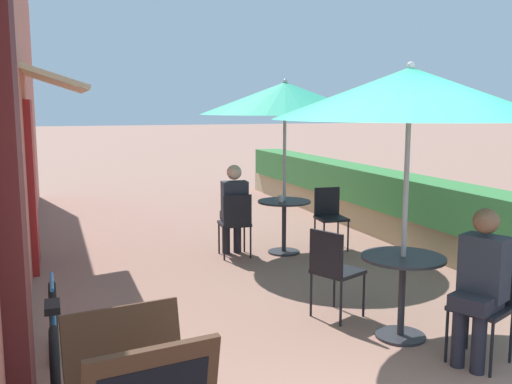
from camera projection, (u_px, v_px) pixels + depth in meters
cafe_facade_wall at (16, 101)px, 7.29m from camera, size 0.98×10.96×4.20m
planter_hedge at (371, 198)px, 9.33m from camera, size 0.60×9.96×1.01m
patio_table_near at (402, 281)px, 4.97m from camera, size 0.73×0.73×0.74m
patio_umbrella_near at (410, 93)px, 4.73m from camera, size 2.31×2.31×2.39m
cafe_chair_near_left at (333, 266)px, 5.41m from camera, size 0.53×0.53×0.87m
cafe_chair_near_right at (485, 298)px, 4.52m from camera, size 0.53×0.53×0.87m
seated_patron_near_right at (480, 280)px, 4.42m from camera, size 0.50×0.46×1.25m
patio_table_mid at (284, 216)px, 7.87m from camera, size 0.73×0.73×0.74m
patio_umbrella_mid at (285, 98)px, 7.64m from camera, size 2.31×2.31×2.39m
cafe_chair_mid_left at (236, 220)px, 7.62m from camera, size 0.43×0.43×0.87m
seated_patron_mid_left at (234, 206)px, 7.71m from camera, size 0.36×0.43×1.25m
cafe_chair_mid_right at (330, 213)px, 8.13m from camera, size 0.43×0.43×0.87m
coffee_cup_mid at (281, 199)px, 7.74m from camera, size 0.07×0.07×0.09m
bicycle_leaning at (55, 342)px, 4.12m from camera, size 0.10×1.64×0.72m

